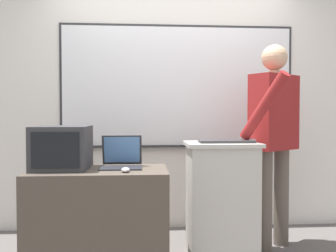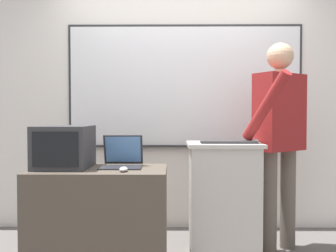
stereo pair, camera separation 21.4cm
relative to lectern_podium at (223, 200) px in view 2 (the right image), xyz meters
name	(u,v)px [view 2 (the right image)]	position (x,y,z in m)	size (l,w,h in m)	color
back_wall	(180,97)	(-0.33, 0.85, 0.88)	(6.40, 0.17, 2.70)	silver
lectern_podium	(223,200)	(0.00, 0.00, 0.00)	(0.59, 0.44, 0.95)	#BCB7AD
side_desk	(100,218)	(-0.97, -0.20, -0.09)	(1.01, 0.55, 0.76)	#4C4238
person_presenter	(280,130)	(0.50, 0.16, 0.57)	(0.61, 0.75, 1.78)	brown
laptop	(122,156)	(-0.81, -0.09, 0.37)	(0.32, 0.29, 0.25)	#28282D
wireless_keyboard	(228,142)	(0.03, -0.06, 0.48)	(0.44, 0.14, 0.02)	#2D2D30
computer_mouse_by_laptop	(124,169)	(-0.77, -0.34, 0.31)	(0.06, 0.10, 0.03)	#BCBCC1
computer_mouse_by_keyboard	(255,141)	(0.24, -0.04, 0.49)	(0.06, 0.10, 0.03)	#BCBCC1
crt_monitor	(64,147)	(-1.25, -0.16, 0.45)	(0.40, 0.43, 0.32)	#333335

